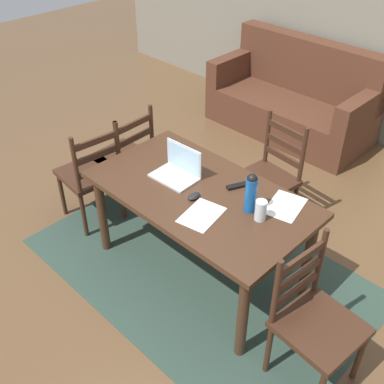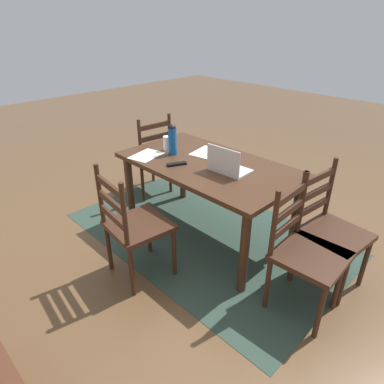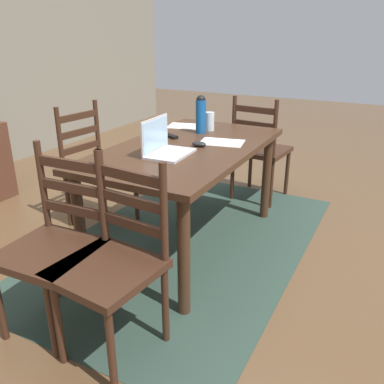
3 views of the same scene
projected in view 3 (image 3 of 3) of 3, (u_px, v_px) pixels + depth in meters
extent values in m
plane|color=brown|center=(187.00, 243.00, 3.04)|extent=(14.00, 14.00, 0.00)
cube|color=#2D4238|center=(187.00, 243.00, 3.04)|extent=(2.55, 1.61, 0.01)
cube|color=#422819|center=(187.00, 149.00, 2.77)|extent=(1.57, 0.88, 0.04)
cylinder|color=#422819|center=(184.00, 257.00, 2.18)|extent=(0.07, 0.07, 0.71)
cylinder|color=#422819|center=(266.00, 177.00, 3.34)|extent=(0.07, 0.07, 0.71)
cylinder|color=#422819|center=(80.00, 229.00, 2.48)|extent=(0.07, 0.07, 0.71)
cylinder|color=#422819|center=(189.00, 165.00, 3.65)|extent=(0.07, 0.07, 0.71)
cube|color=#3D2316|center=(100.00, 170.00, 3.20)|extent=(0.49, 0.49, 0.04)
cylinder|color=#3D2316|center=(136.00, 195.00, 3.34)|extent=(0.04, 0.04, 0.43)
cylinder|color=#3D2316|center=(102.00, 212.00, 3.05)|extent=(0.04, 0.04, 0.43)
cylinder|color=#3D2316|center=(103.00, 186.00, 3.54)|extent=(0.04, 0.04, 0.43)
cylinder|color=#3D2316|center=(68.00, 200.00, 3.24)|extent=(0.04, 0.04, 0.43)
cylinder|color=#3D2316|center=(97.00, 131.00, 3.36)|extent=(0.04, 0.04, 0.50)
cylinder|color=#3D2316|center=(60.00, 141.00, 3.07)|extent=(0.04, 0.04, 0.50)
cube|color=#3D2316|center=(81.00, 148.00, 3.25)|extent=(0.36, 0.07, 0.05)
cube|color=#3D2316|center=(79.00, 132.00, 3.21)|extent=(0.36, 0.07, 0.05)
cube|color=#3D2316|center=(77.00, 116.00, 3.16)|extent=(0.36, 0.07, 0.05)
cube|color=#3D2316|center=(50.00, 252.00, 2.03)|extent=(0.46, 0.46, 0.04)
cylinder|color=#3D2316|center=(59.00, 325.00, 1.88)|extent=(0.04, 0.04, 0.43)
cylinder|color=#3D2316|center=(108.00, 282.00, 2.20)|extent=(0.04, 0.04, 0.43)
cylinder|color=#3D2316|center=(53.00, 266.00, 2.35)|extent=(0.04, 0.04, 0.43)
cylinder|color=#3D2316|center=(101.00, 198.00, 2.03)|extent=(0.04, 0.04, 0.50)
cylinder|color=#3D2316|center=(43.00, 186.00, 2.18)|extent=(0.04, 0.04, 0.50)
cube|color=#3D2316|center=(73.00, 210.00, 2.14)|extent=(0.04, 0.36, 0.05)
cube|color=#3D2316|center=(71.00, 188.00, 2.10)|extent=(0.04, 0.36, 0.05)
cube|color=#3D2316|center=(68.00, 164.00, 2.05)|extent=(0.04, 0.36, 0.05)
cube|color=#3D2316|center=(262.00, 150.00, 3.72)|extent=(0.48, 0.48, 0.04)
cylinder|color=#3D2316|center=(250.00, 166.00, 4.05)|extent=(0.04, 0.04, 0.43)
cylinder|color=#3D2316|center=(287.00, 173.00, 3.86)|extent=(0.04, 0.04, 0.43)
cylinder|color=#3D2316|center=(232.00, 177.00, 3.76)|extent=(0.04, 0.04, 0.43)
cylinder|color=#3D2316|center=(271.00, 185.00, 3.56)|extent=(0.04, 0.04, 0.43)
cylinder|color=#3D2316|center=(234.00, 125.00, 3.57)|extent=(0.04, 0.04, 0.50)
cylinder|color=#3D2316|center=(275.00, 130.00, 3.38)|extent=(0.04, 0.04, 0.50)
cube|color=#3D2316|center=(253.00, 139.00, 3.51)|extent=(0.06, 0.36, 0.05)
cube|color=#3D2316|center=(254.00, 125.00, 3.46)|extent=(0.06, 0.36, 0.05)
cube|color=#3D2316|center=(255.00, 110.00, 3.42)|extent=(0.06, 0.36, 0.05)
cube|color=#3D2316|center=(106.00, 270.00, 1.88)|extent=(0.48, 0.48, 0.04)
cylinder|color=#3D2316|center=(111.00, 352.00, 1.72)|extent=(0.04, 0.04, 0.43)
cylinder|color=#3D2316|center=(52.00, 320.00, 1.92)|extent=(0.04, 0.04, 0.43)
cylinder|color=#3D2316|center=(165.00, 305.00, 2.02)|extent=(0.04, 0.04, 0.43)
cylinder|color=#3D2316|center=(109.00, 281.00, 2.21)|extent=(0.04, 0.04, 0.43)
cylinder|color=#3D2316|center=(164.00, 215.00, 1.85)|extent=(0.04, 0.04, 0.50)
cylinder|color=#3D2316|center=(103.00, 197.00, 2.04)|extent=(0.04, 0.04, 0.50)
cube|color=#3D2316|center=(133.00, 225.00, 1.98)|extent=(0.06, 0.36, 0.05)
cube|color=#3D2316|center=(132.00, 201.00, 1.93)|extent=(0.06, 0.36, 0.05)
cube|color=#3D2316|center=(130.00, 176.00, 1.89)|extent=(0.06, 0.36, 0.05)
cube|color=silver|center=(170.00, 154.00, 2.56)|extent=(0.33, 0.23, 0.02)
cube|color=silver|center=(155.00, 134.00, 2.56)|extent=(0.32, 0.03, 0.21)
cube|color=#A5CCEA|center=(156.00, 135.00, 2.55)|extent=(0.30, 0.02, 0.19)
cylinder|color=#145199|center=(201.00, 117.00, 3.06)|extent=(0.08, 0.08, 0.25)
sphere|color=black|center=(201.00, 100.00, 3.01)|extent=(0.07, 0.07, 0.07)
cylinder|color=silver|center=(210.00, 121.00, 3.15)|extent=(0.07, 0.07, 0.14)
ellipsoid|color=black|center=(199.00, 144.00, 2.74)|extent=(0.07, 0.10, 0.03)
cube|color=black|center=(169.00, 136.00, 2.98)|extent=(0.11, 0.17, 0.02)
cube|color=white|center=(187.00, 126.00, 3.30)|extent=(0.27, 0.34, 0.00)
cube|color=white|center=(222.00, 142.00, 2.84)|extent=(0.26, 0.33, 0.00)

